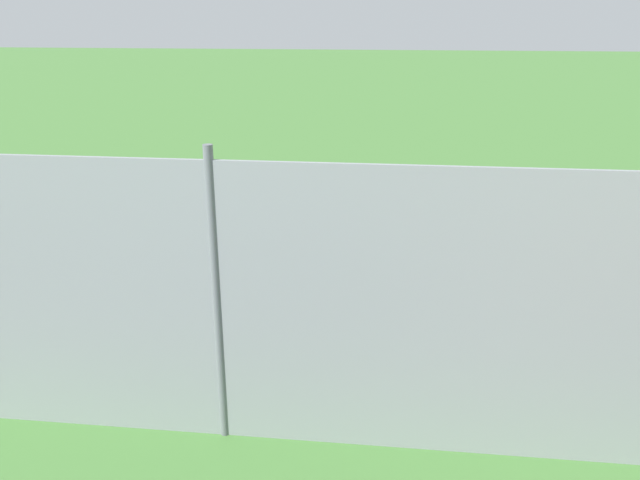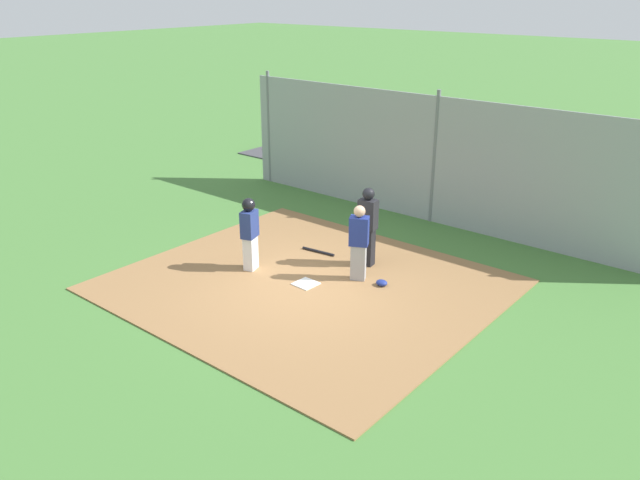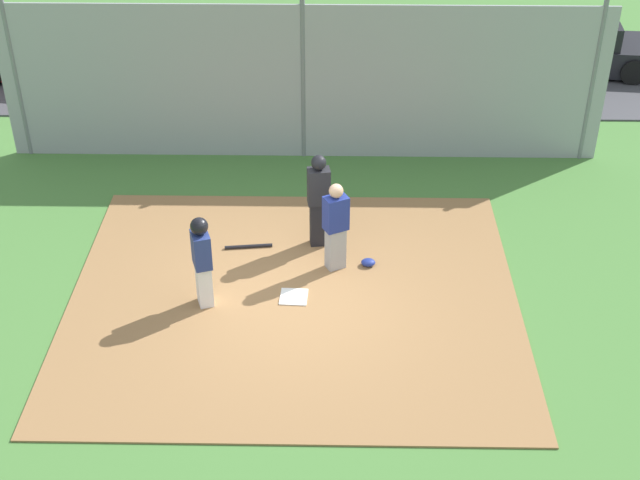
{
  "view_description": "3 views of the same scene",
  "coord_description": "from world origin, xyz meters",
  "views": [
    {
      "loc": [
        1.77,
        -10.84,
        4.57
      ],
      "look_at": [
        0.58,
        -0.44,
        0.75
      ],
      "focal_mm": 35.46,
      "sensor_mm": 36.0,
      "label": 1
    },
    {
      "loc": [
        -7.61,
        8.8,
        5.67
      ],
      "look_at": [
        0.0,
        -0.46,
        0.86
      ],
      "focal_mm": 35.65,
      "sensor_mm": 36.0,
      "label": 2
    },
    {
      "loc": [
        -0.63,
        11.45,
        8.65
      ],
      "look_at": [
        -0.42,
        -0.2,
        1.01
      ],
      "focal_mm": 49.88,
      "sensor_mm": 36.0,
      "label": 3
    }
  ],
  "objects": [
    {
      "name": "umpire",
      "position": [
        -0.37,
        -1.59,
        0.94
      ],
      "size": [
        0.41,
        0.31,
        1.74
      ],
      "rotation": [
        0.0,
        0.0,
        1.71
      ],
      "color": "black",
      "rests_on": "dirt_infield"
    },
    {
      "name": "catcher_mask",
      "position": [
        -1.22,
        -0.93,
        0.09
      ],
      "size": [
        0.24,
        0.2,
        0.12
      ],
      "primitive_type": "ellipsoid",
      "color": "navy",
      "rests_on": "dirt_infield"
    },
    {
      "name": "runner",
      "position": [
        1.4,
        0.17,
        0.92
      ],
      "size": [
        0.37,
        0.44,
        1.58
      ],
      "rotation": [
        0.0,
        0.0,
        3.46
      ],
      "color": "silver",
      "rests_on": "dirt_infield"
    },
    {
      "name": "backstop_fence",
      "position": [
        0.0,
        -4.96,
        1.6
      ],
      "size": [
        12.0,
        0.1,
        3.35
      ],
      "color": "#93999E",
      "rests_on": "ground_plane"
    },
    {
      "name": "ground_plane",
      "position": [
        0.0,
        0.0,
        0.0
      ],
      "size": [
        140.0,
        140.0,
        0.0
      ],
      "primitive_type": "plane",
      "color": "#477A38"
    },
    {
      "name": "parked_car_red",
      "position": [
        6.18,
        -9.0,
        0.61
      ],
      "size": [
        4.42,
        2.4,
        1.28
      ],
      "rotation": [
        0.0,
        0.0,
        2.98
      ],
      "color": "maroon",
      "rests_on": "parking_lot"
    },
    {
      "name": "parked_car_dark",
      "position": [
        -6.47,
        -9.7,
        0.61
      ],
      "size": [
        4.35,
        2.2,
        1.28
      ],
      "rotation": [
        0.0,
        0.0,
        3.04
      ],
      "color": "black",
      "rests_on": "parking_lot"
    },
    {
      "name": "home_plate",
      "position": [
        0.0,
        0.0,
        0.04
      ],
      "size": [
        0.46,
        0.46,
        0.02
      ],
      "primitive_type": "cube",
      "rotation": [
        0.0,
        0.0,
        -0.05
      ],
      "color": "white",
      "rests_on": "dirt_infield"
    },
    {
      "name": "parked_car_blue",
      "position": [
        0.28,
        -9.22,
        0.61
      ],
      "size": [
        4.28,
        2.04,
        1.28
      ],
      "rotation": [
        0.0,
        0.0,
        3.19
      ],
      "color": "#28428C",
      "rests_on": "parking_lot"
    },
    {
      "name": "catcher",
      "position": [
        -0.67,
        -0.88,
        0.86
      ],
      "size": [
        0.46,
        0.4,
        1.6
      ],
      "rotation": [
        0.0,
        0.0,
        2.04
      ],
      "color": "#9E9EA3",
      "rests_on": "dirt_infield"
    },
    {
      "name": "parking_lot",
      "position": [
        0.0,
        -9.3,
        0.02
      ],
      "size": [
        18.0,
        5.2,
        0.04
      ],
      "primitive_type": "cube",
      "color": "#424247",
      "rests_on": "ground_plane"
    },
    {
      "name": "baseball_bat",
      "position": [
        0.85,
        -1.43,
        0.06
      ],
      "size": [
        0.83,
        0.16,
        0.06
      ],
      "primitive_type": "cylinder",
      "rotation": [
        0.0,
        1.57,
        3.26
      ],
      "color": "black",
      "rests_on": "dirt_infield"
    },
    {
      "name": "dirt_infield",
      "position": [
        0.0,
        0.0,
        0.01
      ],
      "size": [
        7.2,
        6.4,
        0.03
      ],
      "primitive_type": "cube",
      "color": "olive",
      "rests_on": "ground_plane"
    }
  ]
}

